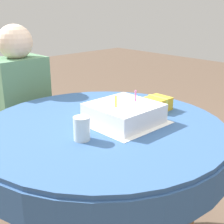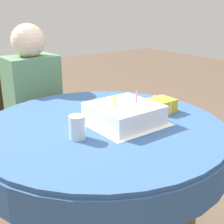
{
  "view_description": "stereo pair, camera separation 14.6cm",
  "coord_description": "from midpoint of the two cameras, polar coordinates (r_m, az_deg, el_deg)",
  "views": [
    {
      "loc": [
        -0.9,
        -1.02,
        1.32
      ],
      "look_at": [
        0.05,
        -0.01,
        0.83
      ],
      "focal_mm": 50.0,
      "sensor_mm": 36.0,
      "label": 1
    },
    {
      "loc": [
        -0.79,
        -1.11,
        1.32
      ],
      "look_at": [
        0.05,
        -0.01,
        0.83
      ],
      "focal_mm": 50.0,
      "sensor_mm": 36.0,
      "label": 2
    }
  ],
  "objects": [
    {
      "name": "birthday_cake",
      "position": [
        1.47,
        5.06,
        -0.28
      ],
      "size": [
        0.29,
        0.29,
        0.14
      ],
      "color": "white",
      "rests_on": "dining_table"
    },
    {
      "name": "gift_box",
      "position": [
        1.66,
        11.65,
        1.21
      ],
      "size": [
        0.12,
        0.12,
        0.07
      ],
      "color": "gold",
      "rests_on": "dining_table"
    },
    {
      "name": "person",
      "position": [
        2.15,
        -12.19,
        3.1
      ],
      "size": [
        0.34,
        0.34,
        1.2
      ],
      "rotation": [
        0.0,
        0.0,
        0.01
      ],
      "color": "beige",
      "rests_on": "ground_plane"
    },
    {
      "name": "napkin",
      "position": [
        1.49,
        5.01,
        -1.94
      ],
      "size": [
        0.34,
        0.34,
        0.0
      ],
      "color": "white",
      "rests_on": "dining_table"
    },
    {
      "name": "drinking_glass",
      "position": [
        1.29,
        -3.17,
        -2.85
      ],
      "size": [
        0.07,
        0.07,
        0.1
      ],
      "color": "silver",
      "rests_on": "dining_table"
    },
    {
      "name": "dining_table",
      "position": [
        1.5,
        1.07,
        -5.47
      ],
      "size": [
        1.17,
        1.17,
        0.78
      ],
      "color": "#335689",
      "rests_on": "ground_plane"
    },
    {
      "name": "chair",
      "position": [
        2.3,
        -12.82,
        -1.81
      ],
      "size": [
        0.42,
        0.42,
        0.91
      ],
      "rotation": [
        0.0,
        0.0,
        0.01
      ],
      "color": "#4C331E",
      "rests_on": "ground_plane"
    }
  ]
}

